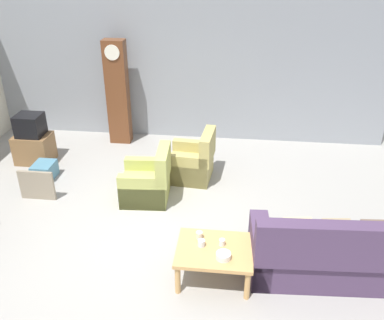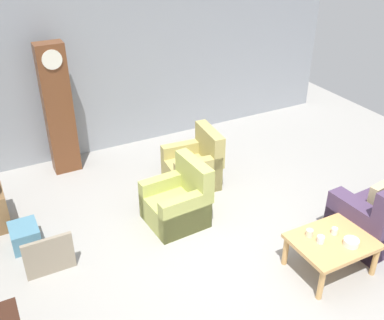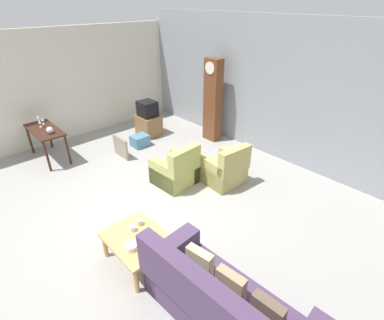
{
  "view_description": "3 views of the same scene",
  "coord_description": "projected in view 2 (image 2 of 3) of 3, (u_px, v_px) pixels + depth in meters",
  "views": [
    {
      "loc": [
        1.08,
        -4.93,
        3.87
      ],
      "look_at": [
        0.41,
        0.99,
        0.74
      ],
      "focal_mm": 38.92,
      "sensor_mm": 36.0,
      "label": 1
    },
    {
      "loc": [
        -2.54,
        -3.77,
        3.97
      ],
      "look_at": [
        -0.05,
        1.02,
        0.88
      ],
      "focal_mm": 41.89,
      "sensor_mm": 36.0,
      "label": 2
    },
    {
      "loc": [
        3.7,
        -2.34,
        3.49
      ],
      "look_at": [
        0.25,
        0.85,
        0.84
      ],
      "focal_mm": 27.07,
      "sensor_mm": 36.0,
      "label": 3
    }
  ],
  "objects": [
    {
      "name": "armchair_olive_near",
      "position": [
        178.0,
        203.0,
        6.32
      ],
      "size": [
        0.84,
        0.81,
        0.92
      ],
      "color": "tan",
      "rests_on": "ground_plane"
    },
    {
      "name": "armchair_olive_far",
      "position": [
        194.0,
        167.0,
        7.19
      ],
      "size": [
        0.85,
        0.82,
        0.92
      ],
      "color": "tan",
      "rests_on": "ground_plane"
    },
    {
      "name": "ground_plane",
      "position": [
        231.0,
        251.0,
        5.89
      ],
      "size": [
        10.4,
        10.4,
        0.0
      ],
      "primitive_type": "plane",
      "color": "#999691"
    },
    {
      "name": "garage_door_wall",
      "position": [
        127.0,
        59.0,
        7.87
      ],
      "size": [
        8.4,
        0.16,
        3.2
      ],
      "primitive_type": "cube",
      "color": "gray",
      "rests_on": "ground_plane"
    },
    {
      "name": "cup_cream_tall",
      "position": [
        309.0,
        233.0,
        5.42
      ],
      "size": [
        0.09,
        0.09,
        0.09
      ],
      "primitive_type": "cylinder",
      "color": "beige",
      "rests_on": "coffee_table_wood"
    },
    {
      "name": "cup_blue_rimmed",
      "position": [
        321.0,
        239.0,
        5.32
      ],
      "size": [
        0.09,
        0.09,
        0.09
      ],
      "primitive_type": "cylinder",
      "color": "silver",
      "rests_on": "coffee_table_wood"
    },
    {
      "name": "grandfather_clock",
      "position": [
        58.0,
        110.0,
        7.19
      ],
      "size": [
        0.44,
        0.3,
        2.18
      ],
      "color": "brown",
      "rests_on": "ground_plane"
    },
    {
      "name": "framed_picture_leaning",
      "position": [
        49.0,
        256.0,
        5.43
      ],
      "size": [
        0.6,
        0.05,
        0.52
      ],
      "primitive_type": "cube",
      "color": "gray",
      "rests_on": "ground_plane"
    },
    {
      "name": "storage_box_blue",
      "position": [
        25.0,
        236.0,
        5.94
      ],
      "size": [
        0.36,
        0.44,
        0.3
      ],
      "primitive_type": "cube",
      "color": "teal",
      "rests_on": "ground_plane"
    },
    {
      "name": "cup_white_porcelain",
      "position": [
        334.0,
        231.0,
        5.46
      ],
      "size": [
        0.08,
        0.08,
        0.09
      ],
      "primitive_type": "cylinder",
      "color": "white",
      "rests_on": "coffee_table_wood"
    },
    {
      "name": "coffee_table_wood",
      "position": [
        332.0,
        244.0,
        5.42
      ],
      "size": [
        0.96,
        0.76,
        0.46
      ],
      "color": "tan",
      "rests_on": "ground_plane"
    },
    {
      "name": "bowl_white_stacked",
      "position": [
        351.0,
        242.0,
        5.28
      ],
      "size": [
        0.18,
        0.18,
        0.08
      ],
      "primitive_type": "cylinder",
      "color": "white",
      "rests_on": "coffee_table_wood"
    }
  ]
}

